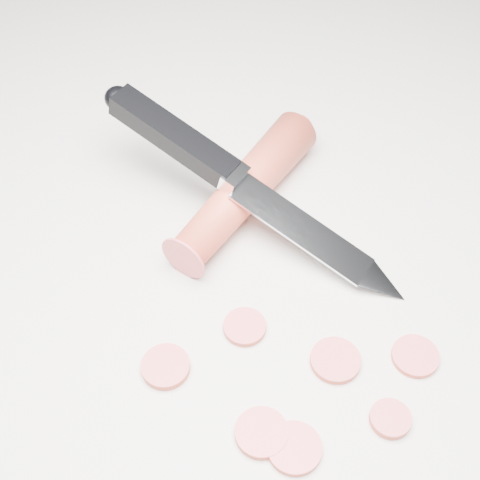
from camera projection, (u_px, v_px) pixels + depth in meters
name	position (u px, v px, depth m)	size (l,w,h in m)	color
ground	(256.00, 318.00, 0.52)	(2.40, 2.40, 0.00)	beige
carrot	(245.00, 189.00, 0.58)	(0.04, 0.04, 0.18)	red
carrot_slice_0	(166.00, 367.00, 0.49)	(0.04, 0.04, 0.01)	#DD494E
carrot_slice_1	(261.00, 433.00, 0.46)	(0.04, 0.04, 0.01)	#DD494E
carrot_slice_2	(335.00, 360.00, 0.49)	(0.04, 0.04, 0.01)	#DD494E
carrot_slice_3	(294.00, 448.00, 0.45)	(0.04, 0.04, 0.01)	#DD494E
carrot_slice_4	(415.00, 356.00, 0.50)	(0.03, 0.03, 0.01)	#DD494E
carrot_slice_5	(245.00, 327.00, 0.51)	(0.03, 0.03, 0.01)	#DD494E
carrot_slice_6	(390.00, 419.00, 0.47)	(0.03, 0.03, 0.01)	#DD494E
kitchen_knife	(251.00, 186.00, 0.55)	(0.21, 0.25, 0.09)	silver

